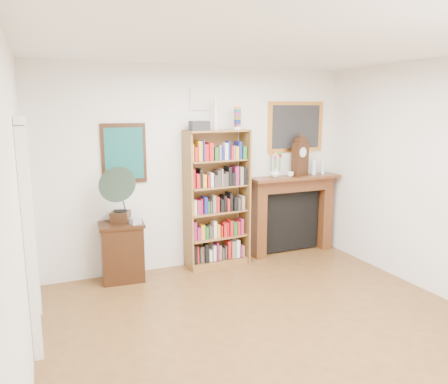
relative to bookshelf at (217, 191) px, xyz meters
The scene contains 15 objects.
room 2.35m from the bookshelf, 94.81° to the right, with size 4.51×5.01×2.81m.
door_casing 2.65m from the bookshelf, 154.98° to the right, with size 0.08×1.02×2.17m.
teal_poster 1.38m from the bookshelf, behind, with size 0.58×0.04×0.78m.
small_picture 1.29m from the bookshelf, 140.85° to the left, with size 0.26×0.04×0.30m.
gilt_painting 1.62m from the bookshelf, ahead, with size 0.95×0.04×0.75m.
bookshelf is the anchor object (origin of this frame).
side_cabinet 1.53m from the bookshelf, behind, with size 0.57×0.41×0.78m, color black.
fireplace 1.34m from the bookshelf, ahead, with size 1.44×0.34×1.22m.
gramophone 1.36m from the bookshelf, behind, with size 0.65×0.71×0.75m.
cd_stack 1.24m from the bookshelf, behind, with size 0.12×0.12×0.08m, color silver.
mantel_clock 1.43m from the bookshelf, ahead, with size 0.28×0.20×0.58m.
flower_vase 0.97m from the bookshelf, ahead, with size 0.14×0.14×0.15m, color white.
teacup 1.19m from the bookshelf, ahead, with size 0.10×0.10×0.08m, color white.
bottle_left 1.65m from the bookshelf, ahead, with size 0.07×0.07×0.24m, color silver.
bottle_right 1.80m from the bookshelf, ahead, with size 0.06×0.06×0.20m, color silver.
Camera 1 is at (-2.07, -3.24, 2.24)m, focal length 35.00 mm.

